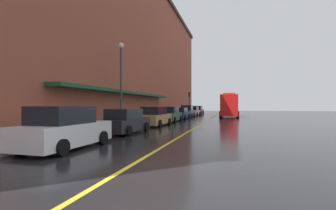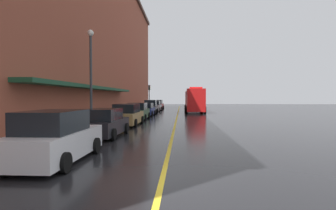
{
  "view_description": "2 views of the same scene",
  "coord_description": "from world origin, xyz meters",
  "px_view_note": "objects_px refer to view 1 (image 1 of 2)",
  "views": [
    {
      "loc": [
        3.08,
        -6.85,
        1.87
      ],
      "look_at": [
        -2.67,
        14.67,
        1.9
      ],
      "focal_mm": 26.16,
      "sensor_mm": 36.0,
      "label": 1
    },
    {
      "loc": [
        0.54,
        -7.02,
        2.31
      ],
      "look_at": [
        -1.21,
        27.19,
        1.28
      ],
      "focal_mm": 28.55,
      "sensor_mm": 36.0,
      "label": 2
    }
  ],
  "objects_px": {
    "parking_meter_0": "(176,111)",
    "parked_car_5": "(187,112)",
    "parked_car_4": "(180,114)",
    "traffic_light_near": "(189,99)",
    "parked_car_0": "(65,129)",
    "parked_car_6": "(193,111)",
    "parked_car_2": "(155,117)",
    "parking_meter_1": "(144,114)",
    "street_lamp_left": "(121,75)",
    "parked_car_7": "(197,110)",
    "fire_truck": "(229,106)",
    "parked_car_3": "(169,115)",
    "parked_car_1": "(125,122)"
  },
  "relations": [
    {
      "from": "fire_truck",
      "to": "traffic_light_near",
      "type": "xyz_separation_m",
      "value": [
        -7.74,
        7.67,
        1.4
      ]
    },
    {
      "from": "parked_car_0",
      "to": "parked_car_2",
      "type": "height_order",
      "value": "parked_car_0"
    },
    {
      "from": "parked_car_6",
      "to": "parked_car_5",
      "type": "bearing_deg",
      "value": -179.53
    },
    {
      "from": "parked_car_6",
      "to": "traffic_light_near",
      "type": "xyz_separation_m",
      "value": [
        -1.43,
        4.16,
        2.36
      ]
    },
    {
      "from": "parked_car_0",
      "to": "parked_car_7",
      "type": "xyz_separation_m",
      "value": [
        -0.03,
        40.56,
        -0.03
      ]
    },
    {
      "from": "street_lamp_left",
      "to": "traffic_light_near",
      "type": "relative_size",
      "value": 1.61
    },
    {
      "from": "parked_car_5",
      "to": "fire_truck",
      "type": "bearing_deg",
      "value": -71.95
    },
    {
      "from": "parked_car_4",
      "to": "parking_meter_0",
      "type": "relative_size",
      "value": 3.26
    },
    {
      "from": "parking_meter_1",
      "to": "parked_car_4",
      "type": "bearing_deg",
      "value": 81.51
    },
    {
      "from": "parking_meter_1",
      "to": "street_lamp_left",
      "type": "distance_m",
      "value": 5.16
    },
    {
      "from": "parked_car_3",
      "to": "parking_meter_1",
      "type": "bearing_deg",
      "value": 162.78
    },
    {
      "from": "parked_car_7",
      "to": "parked_car_3",
      "type": "bearing_deg",
      "value": -178.72
    },
    {
      "from": "parked_car_7",
      "to": "fire_truck",
      "type": "xyz_separation_m",
      "value": [
        6.41,
        -9.65,
        0.93
      ]
    },
    {
      "from": "parked_car_2",
      "to": "parked_car_6",
      "type": "relative_size",
      "value": 1.04
    },
    {
      "from": "parked_car_4",
      "to": "traffic_light_near",
      "type": "height_order",
      "value": "traffic_light_near"
    },
    {
      "from": "parked_car_5",
      "to": "traffic_light_near",
      "type": "xyz_separation_m",
      "value": [
        -1.41,
        9.93,
        2.28
      ]
    },
    {
      "from": "parked_car_2",
      "to": "street_lamp_left",
      "type": "xyz_separation_m",
      "value": [
        -2.05,
        -2.76,
        3.58
      ]
    },
    {
      "from": "parking_meter_0",
      "to": "traffic_light_near",
      "type": "height_order",
      "value": "traffic_light_near"
    },
    {
      "from": "parked_car_0",
      "to": "parked_car_5",
      "type": "bearing_deg",
      "value": 0.33
    },
    {
      "from": "parked_car_0",
      "to": "parking_meter_0",
      "type": "height_order",
      "value": "parked_car_0"
    },
    {
      "from": "parked_car_1",
      "to": "parked_car_5",
      "type": "distance_m",
      "value": 22.51
    },
    {
      "from": "parking_meter_0",
      "to": "parking_meter_1",
      "type": "xyz_separation_m",
      "value": [
        0.0,
        -13.66,
        0.0
      ]
    },
    {
      "from": "parked_car_2",
      "to": "parked_car_1",
      "type": "bearing_deg",
      "value": -178.85
    },
    {
      "from": "parked_car_5",
      "to": "traffic_light_near",
      "type": "height_order",
      "value": "traffic_light_near"
    },
    {
      "from": "parked_car_5",
      "to": "traffic_light_near",
      "type": "bearing_deg",
      "value": 6.44
    },
    {
      "from": "parking_meter_0",
      "to": "parked_car_5",
      "type": "bearing_deg",
      "value": 45.42
    },
    {
      "from": "parked_car_5",
      "to": "street_lamp_left",
      "type": "height_order",
      "value": "street_lamp_left"
    },
    {
      "from": "parked_car_4",
      "to": "parked_car_5",
      "type": "height_order",
      "value": "parked_car_5"
    },
    {
      "from": "street_lamp_left",
      "to": "parking_meter_0",
      "type": "bearing_deg",
      "value": 88.04
    },
    {
      "from": "parked_car_6",
      "to": "parked_car_0",
      "type": "bearing_deg",
      "value": -179.43
    },
    {
      "from": "parked_car_6",
      "to": "traffic_light_near",
      "type": "bearing_deg",
      "value": 19.63
    },
    {
      "from": "fire_truck",
      "to": "street_lamp_left",
      "type": "relative_size",
      "value": 1.32
    },
    {
      "from": "parked_car_0",
      "to": "parked_car_5",
      "type": "distance_m",
      "value": 28.65
    },
    {
      "from": "parked_car_7",
      "to": "fire_truck",
      "type": "height_order",
      "value": "fire_truck"
    },
    {
      "from": "parked_car_2",
      "to": "parked_car_5",
      "type": "height_order",
      "value": "parked_car_5"
    },
    {
      "from": "parking_meter_1",
      "to": "parked_car_6",
      "type": "bearing_deg",
      "value": 85.93
    },
    {
      "from": "parked_car_4",
      "to": "street_lamp_left",
      "type": "bearing_deg",
      "value": 172.75
    },
    {
      "from": "parked_car_3",
      "to": "parking_meter_1",
      "type": "xyz_separation_m",
      "value": [
        -1.39,
        -4.47,
        0.26
      ]
    },
    {
      "from": "parked_car_1",
      "to": "parked_car_7",
      "type": "bearing_deg",
      "value": 1.79
    },
    {
      "from": "parked_car_6",
      "to": "parking_meter_1",
      "type": "height_order",
      "value": "parked_car_6"
    },
    {
      "from": "parking_meter_0",
      "to": "traffic_light_near",
      "type": "relative_size",
      "value": 0.31
    },
    {
      "from": "parking_meter_1",
      "to": "street_lamp_left",
      "type": "xyz_separation_m",
      "value": [
        -0.6,
        -3.89,
        3.34
      ]
    },
    {
      "from": "traffic_light_near",
      "to": "parked_car_1",
      "type": "bearing_deg",
      "value": -87.64
    },
    {
      "from": "parked_car_2",
      "to": "parking_meter_0",
      "type": "height_order",
      "value": "parked_car_2"
    },
    {
      "from": "parked_car_1",
      "to": "parked_car_2",
      "type": "bearing_deg",
      "value": 1.34
    },
    {
      "from": "parked_car_2",
      "to": "parking_meter_0",
      "type": "xyz_separation_m",
      "value": [
        -1.45,
        14.79,
        0.24
      ]
    },
    {
      "from": "parked_car_2",
      "to": "traffic_light_near",
      "type": "xyz_separation_m",
      "value": [
        -1.39,
        26.21,
        2.34
      ]
    },
    {
      "from": "fire_truck",
      "to": "parking_meter_0",
      "type": "xyz_separation_m",
      "value": [
        -7.8,
        -3.75,
        -0.7
      ]
    },
    {
      "from": "parked_car_6",
      "to": "fire_truck",
      "type": "distance_m",
      "value": 7.29
    },
    {
      "from": "parked_car_1",
      "to": "parking_meter_0",
      "type": "xyz_separation_m",
      "value": [
        -1.4,
        21.02,
        0.29
      ]
    }
  ]
}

